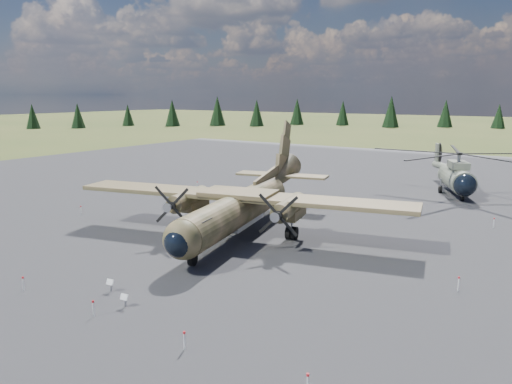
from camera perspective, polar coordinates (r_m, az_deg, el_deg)
The scene contains 8 objects.
ground at distance 37.34m, azimuth -3.64°, elevation -5.93°, with size 500.00×500.00×0.00m, color brown.
apron at distance 45.43m, azimuth 3.98°, elevation -2.85°, with size 120.00×120.00×0.04m, color #59595E.
transport_plane at distance 39.66m, azimuth -1.47°, elevation -1.06°, with size 27.09×24.29×8.96m.
helicopter_near at distance 58.56m, azimuth 22.02°, elevation 2.91°, with size 25.11×25.11×4.81m.
info_placard_left at distance 29.63m, azimuth -16.31°, elevation -9.99°, with size 0.48×0.25×0.73m.
info_placard_right at distance 27.41m, azimuth -14.80°, elevation -11.67°, with size 0.47×0.23×0.72m.
barrier_fence at distance 37.41m, azimuth -4.29°, elevation -5.10°, with size 33.12×29.62×0.85m.
treeline at distance 33.87m, azimuth 5.33°, elevation 0.36°, with size 312.07×314.46×10.98m.
Camera 1 is at (21.58, -28.46, 10.90)m, focal length 35.00 mm.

